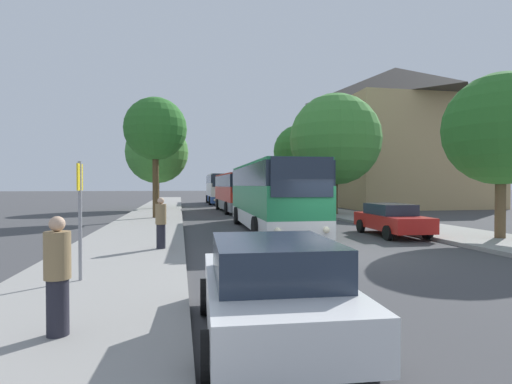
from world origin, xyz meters
TOP-DOWN VIEW (x-y plane):
  - ground_plane at (0.00, 0.00)m, footprint 300.00×300.00m
  - sidewalk_left at (-7.00, 0.00)m, footprint 4.00×120.00m
  - building_right_background at (17.89, 27.65)m, footprint 14.49×15.78m
  - bus_front at (-0.71, 7.21)m, footprint 3.08×11.79m
  - bus_middle at (-0.39, 21.47)m, footprint 2.97×10.45m
  - bus_rear at (-0.50, 36.25)m, footprint 2.88×10.31m
  - parked_car_left_curb at (-3.83, -6.56)m, footprint 2.26×4.18m
  - parked_car_right_near at (4.19, 4.20)m, footprint 2.12×4.59m
  - parked_car_right_far at (3.79, 24.78)m, footprint 2.15×4.56m
  - bus_stop_sign at (-7.35, -2.80)m, footprint 0.08×0.45m
  - pedestrian_waiting_near at (-5.79, 1.46)m, footprint 0.36×0.36m
  - pedestrian_waiting_far at (-6.86, -6.22)m, footprint 0.36×0.36m
  - tree_left_near at (-7.21, 25.49)m, footprint 5.69×5.69m
  - tree_left_far at (-6.71, 14.63)m, footprint 4.08×4.08m
  - tree_right_near at (6.20, 15.78)m, footprint 6.75×6.75m
  - tree_right_mid at (7.54, 1.66)m, footprint 4.50×4.50m
  - tree_right_far at (7.07, 27.46)m, footprint 5.46×5.46m

SIDE VIEW (x-z plane):
  - ground_plane at x=0.00m, z-range 0.00..0.00m
  - sidewalk_left at x=-7.00m, z-range 0.00..0.15m
  - parked_car_right_far at x=3.79m, z-range 0.04..1.40m
  - parked_car_right_near at x=4.19m, z-range 0.04..1.47m
  - parked_car_left_curb at x=-3.83m, z-range 0.03..1.52m
  - pedestrian_waiting_far at x=-6.86m, z-range 0.16..1.84m
  - pedestrian_waiting_near at x=-5.79m, z-range 0.16..1.87m
  - bus_middle at x=-0.39m, z-range 0.11..3.33m
  - bus_front at x=-0.71m, z-range 0.12..3.43m
  - bus_stop_sign at x=-7.35m, z-range 0.47..3.12m
  - bus_rear at x=-0.50m, z-range 0.11..3.68m
  - tree_right_mid at x=7.54m, z-range 1.20..7.84m
  - tree_left_near at x=-7.21m, z-range 1.29..9.29m
  - tree_right_near at x=6.20m, z-range 1.22..10.13m
  - tree_right_far at x=7.07m, z-range 1.59..9.96m
  - tree_left_far at x=-6.71m, z-range 2.01..9.87m
  - building_right_background at x=17.89m, z-range 0.00..15.06m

